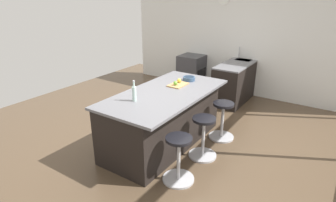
{
  "coord_description": "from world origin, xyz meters",
  "views": [
    {
      "loc": [
        3.8,
        2.51,
        2.47
      ],
      "look_at": [
        0.3,
        0.16,
        0.79
      ],
      "focal_mm": 30.27,
      "sensor_mm": 36.0,
      "label": 1
    }
  ],
  "objects_px": {
    "stool_middle": "(203,139)",
    "apple_yellow": "(179,81)",
    "kitchen_island": "(163,118)",
    "apple_green": "(175,83)",
    "oven_range": "(191,72)",
    "water_bottle": "(134,93)",
    "fruit_bowl": "(189,78)",
    "cutting_board": "(178,85)",
    "stool_by_window": "(222,122)",
    "stool_near_camera": "(179,160)"
  },
  "relations": [
    {
      "from": "stool_middle",
      "to": "fruit_bowl",
      "type": "xyz_separation_m",
      "value": [
        -0.75,
        -0.7,
        0.66
      ]
    },
    {
      "from": "apple_yellow",
      "to": "oven_range",
      "type": "bearing_deg",
      "value": -155.71
    },
    {
      "from": "cutting_board",
      "to": "apple_yellow",
      "type": "height_order",
      "value": "apple_yellow"
    },
    {
      "from": "stool_near_camera",
      "to": "apple_yellow",
      "type": "xyz_separation_m",
      "value": [
        -1.22,
        -0.76,
        0.68
      ]
    },
    {
      "from": "fruit_bowl",
      "to": "water_bottle",
      "type": "bearing_deg",
      "value": -7.36
    },
    {
      "from": "oven_range",
      "to": "kitchen_island",
      "type": "relative_size",
      "value": 0.38
    },
    {
      "from": "fruit_bowl",
      "to": "oven_range",
      "type": "bearing_deg",
      "value": -152.08
    },
    {
      "from": "kitchen_island",
      "to": "apple_green",
      "type": "distance_m",
      "value": 0.62
    },
    {
      "from": "apple_yellow",
      "to": "fruit_bowl",
      "type": "height_order",
      "value": "apple_yellow"
    },
    {
      "from": "kitchen_island",
      "to": "apple_yellow",
      "type": "relative_size",
      "value": 32.04
    },
    {
      "from": "water_bottle",
      "to": "stool_middle",
      "type": "bearing_deg",
      "value": 122.79
    },
    {
      "from": "cutting_board",
      "to": "apple_green",
      "type": "relative_size",
      "value": 4.97
    },
    {
      "from": "stool_middle",
      "to": "fruit_bowl",
      "type": "height_order",
      "value": "fruit_bowl"
    },
    {
      "from": "oven_range",
      "to": "apple_green",
      "type": "distance_m",
      "value": 2.8
    },
    {
      "from": "stool_middle",
      "to": "cutting_board",
      "type": "relative_size",
      "value": 1.84
    },
    {
      "from": "fruit_bowl",
      "to": "apple_yellow",
      "type": "bearing_deg",
      "value": -11.96
    },
    {
      "from": "stool_near_camera",
      "to": "apple_green",
      "type": "bearing_deg",
      "value": -145.45
    },
    {
      "from": "water_bottle",
      "to": "fruit_bowl",
      "type": "xyz_separation_m",
      "value": [
        -1.31,
        0.17,
        -0.08
      ]
    },
    {
      "from": "apple_yellow",
      "to": "fruit_bowl",
      "type": "relative_size",
      "value": 0.33
    },
    {
      "from": "kitchen_island",
      "to": "water_bottle",
      "type": "distance_m",
      "value": 0.82
    },
    {
      "from": "kitchen_island",
      "to": "stool_middle",
      "type": "distance_m",
      "value": 0.77
    },
    {
      "from": "apple_green",
      "to": "kitchen_island",
      "type": "bearing_deg",
      "value": -3.71
    },
    {
      "from": "apple_yellow",
      "to": "kitchen_island",
      "type": "bearing_deg",
      "value": 0.38
    },
    {
      "from": "oven_range",
      "to": "fruit_bowl",
      "type": "height_order",
      "value": "fruit_bowl"
    },
    {
      "from": "stool_by_window",
      "to": "water_bottle",
      "type": "height_order",
      "value": "water_bottle"
    },
    {
      "from": "stool_by_window",
      "to": "stool_middle",
      "type": "xyz_separation_m",
      "value": [
        0.72,
        0.0,
        0.0
      ]
    },
    {
      "from": "stool_middle",
      "to": "fruit_bowl",
      "type": "bearing_deg",
      "value": -136.78
    },
    {
      "from": "oven_range",
      "to": "stool_by_window",
      "type": "distance_m",
      "value": 2.81
    },
    {
      "from": "oven_range",
      "to": "water_bottle",
      "type": "relative_size",
      "value": 2.76
    },
    {
      "from": "oven_range",
      "to": "apple_green",
      "type": "height_order",
      "value": "apple_green"
    },
    {
      "from": "kitchen_island",
      "to": "stool_by_window",
      "type": "bearing_deg",
      "value": 133.85
    },
    {
      "from": "oven_range",
      "to": "water_bottle",
      "type": "bearing_deg",
      "value": 15.51
    },
    {
      "from": "oven_range",
      "to": "cutting_board",
      "type": "relative_size",
      "value": 2.4
    },
    {
      "from": "oven_range",
      "to": "stool_middle",
      "type": "xyz_separation_m",
      "value": [
        2.86,
        1.82,
        -0.12
      ]
    },
    {
      "from": "stool_middle",
      "to": "apple_yellow",
      "type": "distance_m",
      "value": 1.13
    },
    {
      "from": "water_bottle",
      "to": "apple_yellow",
      "type": "bearing_deg",
      "value": 173.74
    },
    {
      "from": "apple_green",
      "to": "fruit_bowl",
      "type": "xyz_separation_m",
      "value": [
        -0.41,
        0.03,
        -0.02
      ]
    },
    {
      "from": "kitchen_island",
      "to": "apple_green",
      "type": "xyz_separation_m",
      "value": [
        -0.34,
        0.02,
        0.52
      ]
    },
    {
      "from": "stool_by_window",
      "to": "cutting_board",
      "type": "height_order",
      "value": "cutting_board"
    },
    {
      "from": "oven_range",
      "to": "stool_by_window",
      "type": "bearing_deg",
      "value": 40.46
    },
    {
      "from": "stool_middle",
      "to": "water_bottle",
      "type": "relative_size",
      "value": 2.12
    },
    {
      "from": "stool_by_window",
      "to": "cutting_board",
      "type": "xyz_separation_m",
      "value": [
        0.31,
        -0.72,
        0.63
      ]
    },
    {
      "from": "stool_by_window",
      "to": "stool_near_camera",
      "type": "relative_size",
      "value": 1.0
    },
    {
      "from": "stool_by_window",
      "to": "apple_yellow",
      "type": "xyz_separation_m",
      "value": [
        0.23,
        -0.76,
        0.68
      ]
    },
    {
      "from": "apple_green",
      "to": "water_bottle",
      "type": "height_order",
      "value": "water_bottle"
    },
    {
      "from": "stool_middle",
      "to": "apple_yellow",
      "type": "xyz_separation_m",
      "value": [
        -0.5,
        -0.76,
        0.68
      ]
    },
    {
      "from": "stool_near_camera",
      "to": "apple_green",
      "type": "distance_m",
      "value": 1.46
    },
    {
      "from": "stool_by_window",
      "to": "water_bottle",
      "type": "distance_m",
      "value": 1.72
    },
    {
      "from": "stool_by_window",
      "to": "stool_middle",
      "type": "relative_size",
      "value": 1.0
    },
    {
      "from": "cutting_board",
      "to": "fruit_bowl",
      "type": "bearing_deg",
      "value": 176.38
    }
  ]
}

